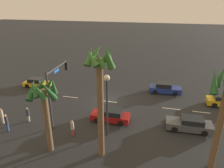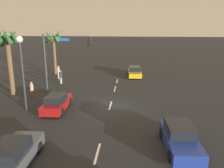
{
  "view_description": "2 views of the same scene",
  "coord_description": "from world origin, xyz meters",
  "px_view_note": "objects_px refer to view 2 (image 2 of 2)",
  "views": [
    {
      "loc": [
        -6.43,
        23.71,
        12.33
      ],
      "look_at": [
        -0.1,
        -0.93,
        2.16
      ],
      "focal_mm": 33.3,
      "sensor_mm": 36.0,
      "label": 1
    },
    {
      "loc": [
        -19.6,
        -1.89,
        7.28
      ],
      "look_at": [
        0.5,
        -0.11,
        1.92
      ],
      "focal_mm": 36.98,
      "sensor_mm": 36.0,
      "label": 2
    }
  ],
  "objects_px": {
    "car_0": "(57,103)",
    "pedestrian_3": "(46,74)",
    "traffic_signal": "(61,53)",
    "palm_tree_1": "(8,46)",
    "pedestrian_2": "(32,90)",
    "palm_tree_3": "(54,41)",
    "car_1": "(135,72)",
    "streetlamp": "(21,59)",
    "car_2": "(180,138)",
    "pedestrian_0": "(58,72)",
    "pedestrian_1": "(61,77)",
    "car_4": "(12,156)"
  },
  "relations": [
    {
      "from": "traffic_signal",
      "to": "car_4",
      "type": "bearing_deg",
      "value": -173.67
    },
    {
      "from": "car_0",
      "to": "pedestrian_3",
      "type": "distance_m",
      "value": 10.66
    },
    {
      "from": "streetlamp",
      "to": "car_0",
      "type": "bearing_deg",
      "value": -83.07
    },
    {
      "from": "car_0",
      "to": "pedestrian_2",
      "type": "xyz_separation_m",
      "value": [
        2.97,
        3.51,
        0.23
      ]
    },
    {
      "from": "traffic_signal",
      "to": "palm_tree_1",
      "type": "relative_size",
      "value": 0.89
    },
    {
      "from": "streetlamp",
      "to": "palm_tree_3",
      "type": "height_order",
      "value": "palm_tree_3"
    },
    {
      "from": "traffic_signal",
      "to": "pedestrian_3",
      "type": "distance_m",
      "value": 6.11
    },
    {
      "from": "pedestrian_3",
      "to": "car_1",
      "type": "bearing_deg",
      "value": -70.73
    },
    {
      "from": "car_2",
      "to": "streetlamp",
      "type": "height_order",
      "value": "streetlamp"
    },
    {
      "from": "streetlamp",
      "to": "pedestrian_0",
      "type": "bearing_deg",
      "value": 4.01
    },
    {
      "from": "car_1",
      "to": "streetlamp",
      "type": "relative_size",
      "value": 0.66
    },
    {
      "from": "car_1",
      "to": "pedestrian_0",
      "type": "xyz_separation_m",
      "value": [
        -2.4,
        10.18,
        0.35
      ]
    },
    {
      "from": "pedestrian_1",
      "to": "pedestrian_2",
      "type": "distance_m",
      "value": 5.9
    },
    {
      "from": "car_0",
      "to": "pedestrian_1",
      "type": "xyz_separation_m",
      "value": [
        8.75,
        2.35,
        0.23
      ]
    },
    {
      "from": "car_0",
      "to": "palm_tree_1",
      "type": "relative_size",
      "value": 0.61
    },
    {
      "from": "car_2",
      "to": "car_1",
      "type": "bearing_deg",
      "value": 7.55
    },
    {
      "from": "pedestrian_1",
      "to": "palm_tree_3",
      "type": "bearing_deg",
      "value": 24.69
    },
    {
      "from": "traffic_signal",
      "to": "streetlamp",
      "type": "bearing_deg",
      "value": 166.55
    },
    {
      "from": "pedestrian_0",
      "to": "pedestrian_1",
      "type": "xyz_separation_m",
      "value": [
        -2.43,
        -1.08,
        -0.1
      ]
    },
    {
      "from": "pedestrian_0",
      "to": "palm_tree_3",
      "type": "relative_size",
      "value": 0.28
    },
    {
      "from": "car_0",
      "to": "palm_tree_3",
      "type": "relative_size",
      "value": 0.65
    },
    {
      "from": "streetlamp",
      "to": "pedestrian_1",
      "type": "height_order",
      "value": "streetlamp"
    },
    {
      "from": "car_2",
      "to": "palm_tree_3",
      "type": "bearing_deg",
      "value": 35.54
    },
    {
      "from": "car_2",
      "to": "pedestrian_0",
      "type": "xyz_separation_m",
      "value": [
        16.77,
        12.72,
        0.29
      ]
    },
    {
      "from": "pedestrian_1",
      "to": "traffic_signal",
      "type": "bearing_deg",
      "value": -159.88
    },
    {
      "from": "palm_tree_1",
      "to": "pedestrian_0",
      "type": "bearing_deg",
      "value": -19.96
    },
    {
      "from": "pedestrian_2",
      "to": "car_2",
      "type": "bearing_deg",
      "value": -123.74
    },
    {
      "from": "palm_tree_1",
      "to": "pedestrian_1",
      "type": "bearing_deg",
      "value": -37.64
    },
    {
      "from": "car_0",
      "to": "car_2",
      "type": "height_order",
      "value": "car_2"
    },
    {
      "from": "car_1",
      "to": "pedestrian_0",
      "type": "relative_size",
      "value": 2.28
    },
    {
      "from": "pedestrian_2",
      "to": "palm_tree_1",
      "type": "distance_m",
      "value": 5.01
    },
    {
      "from": "palm_tree_1",
      "to": "car_0",
      "type": "bearing_deg",
      "value": -123.08
    },
    {
      "from": "pedestrian_2",
      "to": "palm_tree_1",
      "type": "height_order",
      "value": "palm_tree_1"
    },
    {
      "from": "car_2",
      "to": "car_0",
      "type": "bearing_deg",
      "value": 59.01
    },
    {
      "from": "car_0",
      "to": "palm_tree_3",
      "type": "xyz_separation_m",
      "value": [
        14.27,
        4.89,
        4.18
      ]
    },
    {
      "from": "car_1",
      "to": "palm_tree_1",
      "type": "xyz_separation_m",
      "value": [
        -9.64,
        12.81,
        4.45
      ]
    },
    {
      "from": "traffic_signal",
      "to": "palm_tree_3",
      "type": "distance_m",
      "value": 9.42
    },
    {
      "from": "pedestrian_1",
      "to": "car_4",
      "type": "bearing_deg",
      "value": -171.01
    },
    {
      "from": "pedestrian_0",
      "to": "pedestrian_2",
      "type": "height_order",
      "value": "pedestrian_0"
    },
    {
      "from": "pedestrian_2",
      "to": "pedestrian_1",
      "type": "bearing_deg",
      "value": -11.31
    },
    {
      "from": "palm_tree_3",
      "to": "car_0",
      "type": "bearing_deg",
      "value": -161.09
    },
    {
      "from": "pedestrian_1",
      "to": "pedestrian_0",
      "type": "bearing_deg",
      "value": 23.87
    },
    {
      "from": "car_1",
      "to": "streetlamp",
      "type": "bearing_deg",
      "value": 146.01
    },
    {
      "from": "pedestrian_2",
      "to": "palm_tree_3",
      "type": "height_order",
      "value": "palm_tree_3"
    },
    {
      "from": "pedestrian_3",
      "to": "palm_tree_1",
      "type": "distance_m",
      "value": 7.15
    },
    {
      "from": "car_4",
      "to": "palm_tree_3",
      "type": "xyz_separation_m",
      "value": [
        22.48,
        5.22,
        4.17
      ]
    },
    {
      "from": "car_0",
      "to": "car_2",
      "type": "relative_size",
      "value": 0.94
    },
    {
      "from": "pedestrian_1",
      "to": "palm_tree_1",
      "type": "xyz_separation_m",
      "value": [
        -4.81,
        3.71,
        4.2
      ]
    },
    {
      "from": "pedestrian_0",
      "to": "streetlamp",
      "type": "bearing_deg",
      "value": -175.99
    },
    {
      "from": "car_2",
      "to": "pedestrian_0",
      "type": "bearing_deg",
      "value": 37.19
    }
  ]
}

